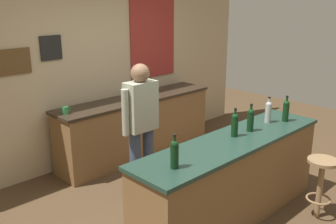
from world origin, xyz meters
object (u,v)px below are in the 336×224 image
Objects in this scene: wine_glass_b at (141,87)px; bar_stool at (321,179)px; wine_bottle_a at (175,153)px; wine_bottle_e at (286,110)px; wine_bottle_c at (251,119)px; wine_glass_a at (131,91)px; wine_glass_c at (157,85)px; bartender at (141,123)px; wine_bottle_b at (235,124)px; wine_bottle_d at (268,111)px; coffee_mug at (65,110)px.

bar_stool is at bearing -87.51° from wine_glass_b.
wine_bottle_a is (-1.62, 0.59, 0.60)m from bar_stool.
wine_bottle_a is 1.00× the size of wine_bottle_e.
wine_bottle_c is 2.13m from wine_glass_b.
wine_glass_c is (0.54, 0.04, 0.00)m from wine_glass_a.
wine_bottle_c is (0.71, -0.98, 0.12)m from bartender.
wine_bottle_d is at bearing 0.59° from wine_bottle_b.
coffee_mug is at bearing 118.12° from wine_bottle_c.
wine_bottle_d is (0.65, 0.01, 0.00)m from wine_bottle_b.
bartender is 10.45× the size of wine_glass_a.
bartender is at bearing 115.19° from wine_bottle_b.
wine_bottle_b is at bearing 175.51° from wine_bottle_c.
wine_glass_a is (-0.39, 2.70, 0.55)m from bar_stool.
bar_stool is 2.22× the size of wine_bottle_c.
bartender is 10.45× the size of wine_glass_c.
wine_bottle_c is at bearing -4.49° from wine_bottle_b.
wine_bottle_c is 0.59m from wine_bottle_e.
wine_glass_a is (0.70, 1.04, 0.07)m from bartender.
wine_glass_a reaches higher than coffee_mug.
wine_bottle_e is at bearing -0.07° from wine_bottle_a.
wine_bottle_d is at bearing -93.78° from wine_glass_c.
wine_bottle_d is 0.22m from wine_bottle_e.
wine_bottle_b is 0.85m from wine_bottle_e.
bartender reaches higher than wine_bottle_e.
wine_glass_c is 1.61m from coffee_mug.
wine_bottle_a is 2.45× the size of coffee_mug.
wine_bottle_b reaches higher than wine_glass_b.
wine_bottle_c is 1.00× the size of wine_bottle_e.
wine_bottle_d is at bearing 3.98° from wine_bottle_a.
wine_bottle_a is 1.64m from wine_bottle_d.
bartender is 1.20m from wine_bottle_a.
bartender is 1.49m from wine_glass_b.
bartender reaches higher than wine_glass_c.
bar_stool is at bearing -47.59° from wine_bottle_b.
wine_bottle_a and wine_bottle_b have the same top height.
wine_glass_a is (0.24, 2.00, -0.05)m from wine_bottle_b.
wine_glass_a and wine_glass_b have the same top height.
wine_bottle_a is at bearing -116.62° from bartender.
wine_bottle_a is 0.99m from wine_bottle_b.
wine_bottle_c is (-0.38, 0.67, 0.60)m from bar_stool.
wine_bottle_e is at bearing -7.41° from wine_bottle_b.
wine_bottle_d is at bearing 148.60° from wine_bottle_e.
wine_bottle_d is at bearing 3.87° from wine_bottle_c.
wine_bottle_e is at bearing -74.21° from wine_glass_a.
wine_bottle_d is at bearing 88.59° from bar_stool.
bartender is at bearing 125.80° from wine_bottle_c.
wine_bottle_b is at bearing 172.59° from wine_bottle_e.
wine_bottle_b is 2.17m from coffee_mug.
wine_bottle_e is at bearing 70.45° from bar_stool.
bartender reaches higher than coffee_mug.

